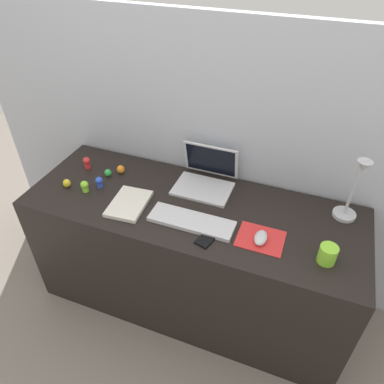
{
  "coord_description": "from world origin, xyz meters",
  "views": [
    {
      "loc": [
        0.5,
        -1.29,
        1.92
      ],
      "look_at": [
        0.0,
        0.0,
        0.83
      ],
      "focal_mm": 33.93,
      "sensor_mm": 36.0,
      "label": 1
    }
  ],
  "objects": [
    {
      "name": "laptop",
      "position": [
        0.01,
        0.2,
        0.79
      ],
      "size": [
        0.3,
        0.26,
        0.21
      ],
      "color": "silver",
      "rests_on": "desk"
    },
    {
      "name": "back_wall",
      "position": [
        0.0,
        0.35,
        0.79
      ],
      "size": [
        2.91,
        0.05,
        1.57
      ],
      "primitive_type": "cube",
      "color": "#B2B7C1",
      "rests_on": "ground_plane"
    },
    {
      "name": "toy_figurine_yellow",
      "position": [
        -0.68,
        -0.09,
        0.76
      ],
      "size": [
        0.04,
        0.04,
        0.05
      ],
      "primitive_type": "ellipsoid",
      "color": "yellow",
      "rests_on": "desk"
    },
    {
      "name": "toy_figurine_red",
      "position": [
        -0.68,
        0.1,
        0.78
      ],
      "size": [
        0.04,
        0.04,
        0.07
      ],
      "color": "red",
      "rests_on": "desk"
    },
    {
      "name": "toy_figurine_orange",
      "position": [
        -0.47,
        0.13,
        0.76
      ],
      "size": [
        0.04,
        0.04,
        0.05
      ],
      "primitive_type": "ellipsoid",
      "color": "orange",
      "rests_on": "desk"
    },
    {
      "name": "desk",
      "position": [
        0.0,
        0.0,
        0.37
      ],
      "size": [
        1.71,
        0.61,
        0.74
      ],
      "primitive_type": "cube",
      "color": "black",
      "rests_on": "ground_plane"
    },
    {
      "name": "mouse",
      "position": [
        0.38,
        -0.12,
        0.76
      ],
      "size": [
        0.06,
        0.1,
        0.03
      ],
      "primitive_type": "ellipsoid",
      "color": "silver",
      "rests_on": "mousepad"
    },
    {
      "name": "toy_figurine_lime",
      "position": [
        -0.57,
        -0.09,
        0.77
      ],
      "size": [
        0.04,
        0.04,
        0.06
      ],
      "color": "#8CDB33",
      "rests_on": "desk"
    },
    {
      "name": "ground_plane",
      "position": [
        0.0,
        0.0,
        0.0
      ],
      "size": [
        6.0,
        6.0,
        0.0
      ],
      "primitive_type": "plane",
      "color": "slate"
    },
    {
      "name": "desk_lamp",
      "position": [
        0.72,
        0.17,
        0.91
      ],
      "size": [
        0.11,
        0.16,
        0.37
      ],
      "color": "#B7B7BC",
      "rests_on": "desk"
    },
    {
      "name": "notebook_pad",
      "position": [
        -0.3,
        -0.11,
        0.75
      ],
      "size": [
        0.19,
        0.25,
        0.02
      ],
      "primitive_type": "cube",
      "rotation": [
        0.0,
        0.0,
        0.08
      ],
      "color": "silver",
      "rests_on": "desk"
    },
    {
      "name": "mousepad",
      "position": [
        0.37,
        -0.1,
        0.74
      ],
      "size": [
        0.21,
        0.17,
        0.0
      ],
      "primitive_type": "cube",
      "color": "red",
      "rests_on": "desk"
    },
    {
      "name": "toy_figurine_green",
      "position": [
        -0.53,
        0.07,
        0.76
      ],
      "size": [
        0.04,
        0.04,
        0.04
      ],
      "primitive_type": "ellipsoid",
      "color": "green",
      "rests_on": "desk"
    },
    {
      "name": "coffee_mug",
      "position": [
        0.66,
        -0.13,
        0.78
      ],
      "size": [
        0.08,
        0.08,
        0.08
      ],
      "primitive_type": "cylinder",
      "color": "#8CDB33",
      "rests_on": "desk"
    },
    {
      "name": "toy_figurine_blue",
      "position": [
        -0.51,
        -0.03,
        0.77
      ],
      "size": [
        0.04,
        0.04,
        0.06
      ],
      "color": "blue",
      "rests_on": "desk"
    },
    {
      "name": "keyboard",
      "position": [
        0.04,
        -0.11,
        0.75
      ],
      "size": [
        0.41,
        0.13,
        0.02
      ],
      "primitive_type": "cube",
      "color": "silver",
      "rests_on": "desk"
    },
    {
      "name": "cell_phone",
      "position": [
        0.15,
        -0.18,
        0.74
      ],
      "size": [
        0.1,
        0.14,
        0.01
      ],
      "primitive_type": "cube",
      "rotation": [
        0.0,
        0.0,
        -0.27
      ],
      "color": "black",
      "rests_on": "desk"
    }
  ]
}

